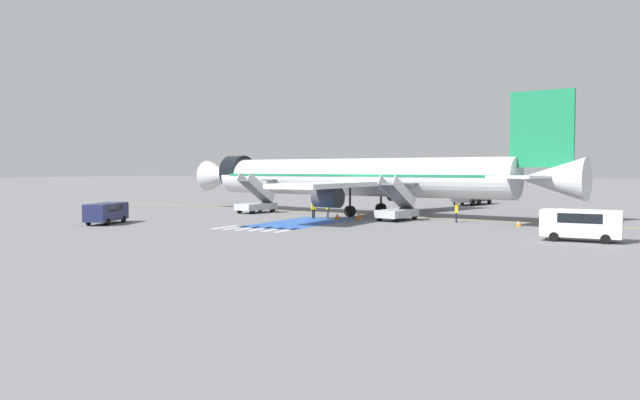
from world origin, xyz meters
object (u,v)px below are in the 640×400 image
(boarding_stairs_forward, at_px, (257,203))
(fuel_tanker, at_px, (472,191))
(service_van_0, at_px, (581,222))
(ground_crew_2, at_px, (456,211))
(ground_crew_1, at_px, (313,208))
(ground_crew_0, at_px, (328,208))
(traffic_cone_0, at_px, (337,216))
(traffic_cone_1, at_px, (519,223))
(service_van_1, at_px, (106,211))
(traffic_cone_2, at_px, (359,216))
(airliner, at_px, (358,177))
(boarding_stairs_aft, at_px, (398,210))

(boarding_stairs_forward, distance_m, fuel_tanker, 31.99)
(service_van_0, relative_size, ground_crew_2, 2.78)
(ground_crew_1, xyz_separation_m, ground_crew_2, (13.95, 1.08, 0.07))
(ground_crew_0, distance_m, traffic_cone_0, 2.89)
(ground_crew_2, bearing_deg, traffic_cone_1, 52.50)
(fuel_tanker, relative_size, service_van_1, 1.71)
(ground_crew_2, relative_size, traffic_cone_2, 2.76)
(traffic_cone_0, bearing_deg, service_van_1, -140.36)
(ground_crew_0, height_order, ground_crew_2, ground_crew_2)
(traffic_cone_0, bearing_deg, airliner, 97.13)
(traffic_cone_2, bearing_deg, ground_crew_1, -167.79)
(service_van_0, relative_size, ground_crew_1, 2.96)
(ground_crew_1, bearing_deg, ground_crew_0, -160.76)
(boarding_stairs_forward, distance_m, ground_crew_1, 9.96)
(service_van_0, bearing_deg, boarding_stairs_aft, -121.61)
(service_van_1, height_order, traffic_cone_0, service_van_1)
(boarding_stairs_forward, xyz_separation_m, traffic_cone_1, (28.74, -4.39, -0.79))
(service_van_0, xyz_separation_m, ground_crew_0, (-24.21, 11.32, -0.29))
(ground_crew_0, bearing_deg, fuel_tanker, -65.65)
(airliner, bearing_deg, fuel_tanker, -6.53)
(service_van_0, relative_size, traffic_cone_1, 9.65)
(ground_crew_2, bearing_deg, ground_crew_0, -114.92)
(boarding_stairs_aft, distance_m, traffic_cone_1, 11.34)
(boarding_stairs_aft, distance_m, service_van_1, 26.45)
(service_van_0, distance_m, ground_crew_0, 26.73)
(service_van_1, distance_m, ground_crew_1, 19.37)
(airliner, bearing_deg, ground_crew_0, 178.01)
(fuel_tanker, relative_size, ground_crew_0, 5.29)
(service_van_0, bearing_deg, traffic_cone_0, -111.47)
(traffic_cone_2, bearing_deg, airliner, 113.75)
(airliner, relative_size, service_van_0, 9.02)
(fuel_tanker, xyz_separation_m, service_van_1, (-22.31, -44.39, -0.71))
(ground_crew_0, relative_size, ground_crew_1, 0.99)
(traffic_cone_0, bearing_deg, traffic_cone_2, 41.02)
(airliner, relative_size, traffic_cone_0, 74.58)
(boarding_stairs_forward, height_order, traffic_cone_0, boarding_stairs_forward)
(ground_crew_0, relative_size, traffic_cone_1, 3.23)
(fuel_tanker, bearing_deg, traffic_cone_2, -89.64)
(fuel_tanker, bearing_deg, boarding_stairs_forward, -115.32)
(fuel_tanker, distance_m, ground_crew_2, 29.82)
(fuel_tanker, bearing_deg, service_van_1, -107.80)
(fuel_tanker, bearing_deg, boarding_stairs_aft, -82.02)
(boarding_stairs_forward, xyz_separation_m, service_van_1, (-4.34, -17.94, 0.06))
(service_van_0, bearing_deg, traffic_cone_2, -116.27)
(ground_crew_1, bearing_deg, boarding_stairs_aft, 144.13)
(fuel_tanker, height_order, ground_crew_1, fuel_tanker)
(ground_crew_0, bearing_deg, boarding_stairs_aft, -144.34)
(airliner, xyz_separation_m, fuel_tanker, (6.95, 23.74, -2.17))
(airliner, height_order, ground_crew_0, airliner)
(airliner, height_order, boarding_stairs_forward, airliner)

